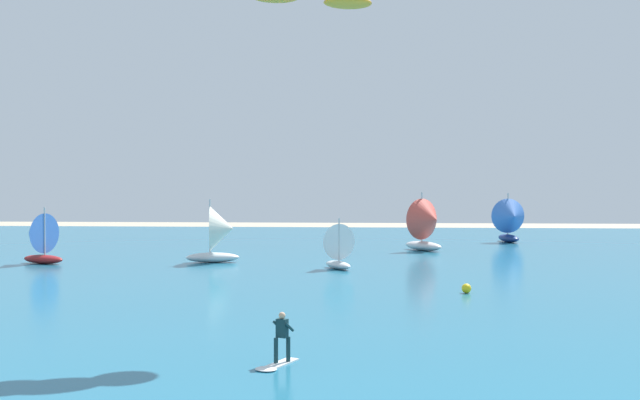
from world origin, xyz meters
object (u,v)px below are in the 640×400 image
at_px(sailboat_outermost, 38,238).
at_px(sailboat_trailing, 335,245).
at_px(sailboat_far_left, 220,234).
at_px(marker_buoy, 466,288).
at_px(sailboat_center_horizon, 511,220).
at_px(sailboat_far_right, 428,224).
at_px(kitesurfer, 279,346).

bearing_deg(sailboat_outermost, sailboat_trailing, -4.44).
relative_size(sailboat_far_left, marker_buoy, 9.18).
bearing_deg(sailboat_trailing, sailboat_center_horizon, 55.39).
bearing_deg(sailboat_far_right, marker_buoy, -89.89).
height_order(sailboat_far_right, sailboat_far_left, sailboat_far_right).
xyz_separation_m(sailboat_far_left, sailboat_outermost, (-13.26, -1.60, -0.25)).
xyz_separation_m(sailboat_far_right, marker_buoy, (0.05, -24.95, -2.10)).
bearing_deg(kitesurfer, sailboat_far_right, 78.98).
xyz_separation_m(sailboat_trailing, sailboat_center_horizon, (16.55, 23.97, 0.66)).
relative_size(sailboat_far_left, sailboat_outermost, 1.13).
distance_m(kitesurfer, sailboat_far_left, 31.63).
height_order(kitesurfer, sailboat_center_horizon, sailboat_center_horizon).
bearing_deg(sailboat_far_left, marker_buoy, -41.54).
height_order(sailboat_center_horizon, sailboat_outermost, sailboat_center_horizon).
height_order(kitesurfer, sailboat_outermost, sailboat_outermost).
distance_m(sailboat_center_horizon, sailboat_outermost, 44.52).
distance_m(sailboat_trailing, sailboat_center_horizon, 29.14).
bearing_deg(sailboat_far_right, kitesurfer, -101.02).
xyz_separation_m(sailboat_far_right, sailboat_center_horizon, (9.06, 10.14, -0.09)).
distance_m(sailboat_trailing, marker_buoy, 13.49).
xyz_separation_m(sailboat_far_right, sailboat_outermost, (-29.49, -12.13, -0.46)).
relative_size(kitesurfer, sailboat_outermost, 0.48).
bearing_deg(sailboat_outermost, marker_buoy, -23.46).
relative_size(sailboat_trailing, sailboat_far_left, 0.74).
distance_m(sailboat_far_left, sailboat_center_horizon, 32.66).
xyz_separation_m(sailboat_center_horizon, marker_buoy, (-9.02, -35.08, -2.01)).
height_order(kitesurfer, marker_buoy, kitesurfer).
height_order(sailboat_far_left, sailboat_center_horizon, sailboat_center_horizon).
height_order(kitesurfer, sailboat_far_right, sailboat_far_right).
bearing_deg(sailboat_center_horizon, sailboat_outermost, -150.00).
bearing_deg(sailboat_trailing, sailboat_far_right, 61.60).
xyz_separation_m(sailboat_outermost, marker_buoy, (29.54, -12.82, -1.65)).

